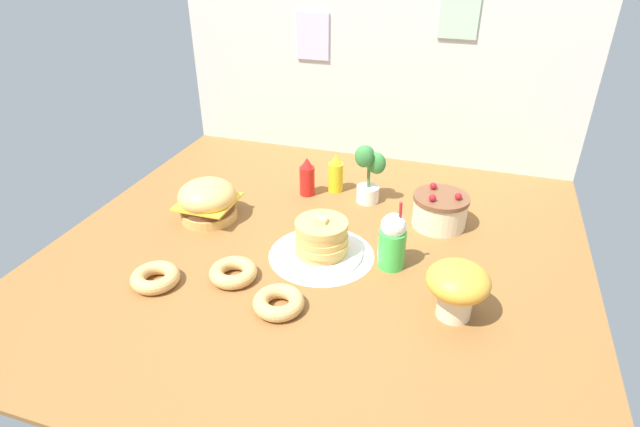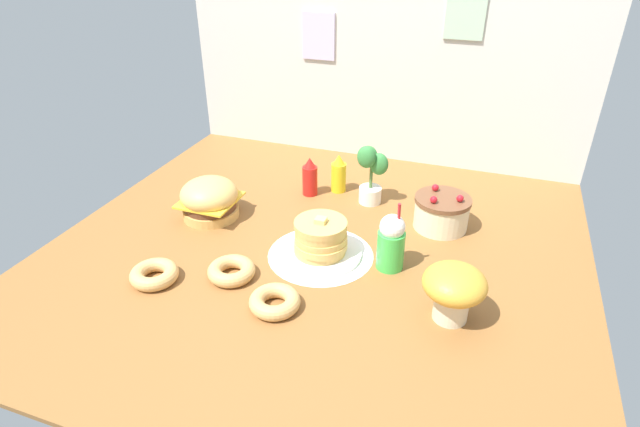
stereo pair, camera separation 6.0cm
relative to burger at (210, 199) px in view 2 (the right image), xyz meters
The scene contains 14 objects.
ground_plane 0.58m from the burger, 10.09° to the right, with size 2.23×2.13×0.02m, color brown.
back_wall 1.20m from the burger, 59.56° to the left, with size 2.23×0.04×1.07m.
doily_mat 0.62m from the burger, 12.77° to the right, with size 0.44×0.44×0.00m, color white.
burger is the anchor object (origin of this frame).
pancake_stack 0.61m from the burger, 12.78° to the right, with size 0.34×0.34×0.18m.
layer_cake 1.07m from the burger, 14.22° to the left, with size 0.25×0.25×0.18m.
ketchup_bottle 0.52m from the burger, 45.49° to the left, with size 0.08×0.08×0.20m.
mustard_bottle 0.67m from the burger, 42.86° to the left, with size 0.08×0.08×0.20m.
cream_soda_cup 0.90m from the burger, ahead, with size 0.11×0.11×0.30m.
donut_pink_glaze 0.52m from the burger, 84.78° to the right, with size 0.19×0.19×0.06m.
donut_chocolate 0.51m from the burger, 51.03° to the right, with size 0.19×0.19×0.06m.
donut_vanilla 0.75m from the burger, 42.47° to the right, with size 0.19×0.19×0.06m.
potted_plant 0.78m from the burger, 29.90° to the left, with size 0.15×0.11×0.31m.
mushroom_stool 1.21m from the burger, 16.82° to the right, with size 0.22×0.22×0.21m.
Camera 2 is at (0.63, -1.71, 1.22)m, focal length 28.68 mm.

